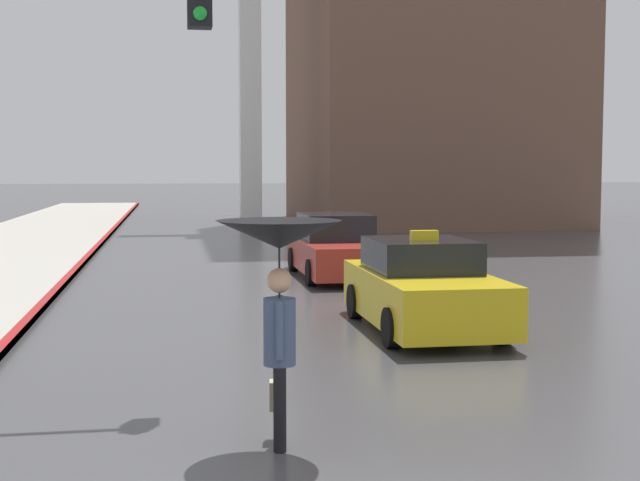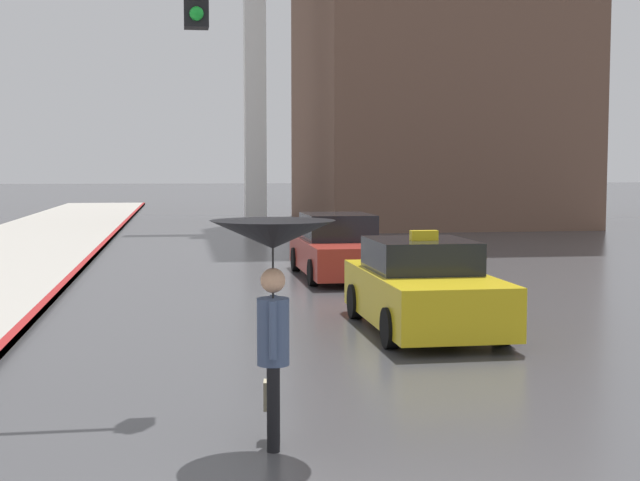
% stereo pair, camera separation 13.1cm
% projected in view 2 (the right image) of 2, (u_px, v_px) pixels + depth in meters
% --- Properties ---
extents(taxi, '(1.91, 4.23, 1.62)m').
position_uv_depth(taxi, '(423.00, 289.00, 14.38)').
color(taxi, gold).
rests_on(taxi, ground_plane).
extents(sedan_red, '(1.91, 4.76, 1.52)m').
position_uv_depth(sedan_red, '(339.00, 249.00, 21.43)').
color(sedan_red, '#A52D23').
rests_on(sedan_red, ground_plane).
extents(pedestrian_with_umbrella, '(1.16, 1.16, 2.14)m').
position_uv_depth(pedestrian_with_umbrella, '(273.00, 260.00, 8.20)').
color(pedestrian_with_umbrella, black).
rests_on(pedestrian_with_umbrella, ground_plane).
extents(traffic_light, '(3.37, 0.38, 5.32)m').
position_uv_depth(traffic_light, '(35.00, 71.00, 9.96)').
color(traffic_light, black).
rests_on(traffic_light, ground_plane).
extents(monument_cross, '(7.18, 0.90, 16.32)m').
position_uv_depth(monument_cross, '(254.00, 12.00, 37.84)').
color(monument_cross, white).
rests_on(monument_cross, ground_plane).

